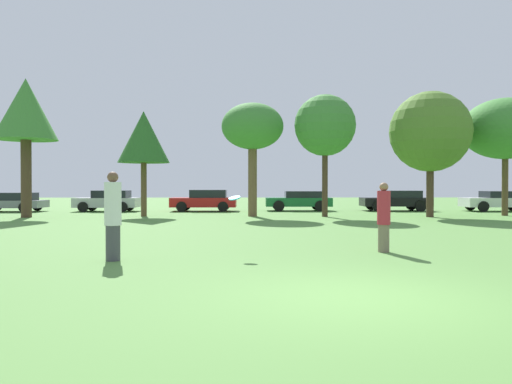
# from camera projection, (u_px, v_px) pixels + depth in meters

# --- Properties ---
(ground_plane) EXTENTS (120.00, 120.00, 0.00)m
(ground_plane) POSITION_uv_depth(u_px,v_px,m) (364.00, 298.00, 7.26)
(ground_plane) COLOR #54843D
(person_thrower) EXTENTS (0.36, 0.36, 1.93)m
(person_thrower) POSITION_uv_depth(u_px,v_px,m) (113.00, 216.00, 10.80)
(person_thrower) COLOR #3F3F47
(person_thrower) RESTS_ON ground
(person_catcher) EXTENTS (0.32, 0.32, 1.70)m
(person_catcher) POSITION_uv_depth(u_px,v_px,m) (384.00, 217.00, 12.20)
(person_catcher) COLOR #726651
(person_catcher) RESTS_ON ground
(frisbee) EXTENTS (0.29, 0.28, 0.14)m
(frisbee) POSITION_uv_depth(u_px,v_px,m) (235.00, 198.00, 11.69)
(frisbee) COLOR #19B2D8
(tree_0) EXTENTS (3.12, 3.12, 7.07)m
(tree_0) POSITION_uv_depth(u_px,v_px,m) (26.00, 111.00, 25.34)
(tree_0) COLOR #473323
(tree_0) RESTS_ON ground
(tree_1) EXTENTS (2.71, 2.71, 5.54)m
(tree_1) POSITION_uv_depth(u_px,v_px,m) (144.00, 138.00, 26.25)
(tree_1) COLOR brown
(tree_1) RESTS_ON ground
(tree_2) EXTENTS (3.26, 3.26, 5.96)m
(tree_2) POSITION_uv_depth(u_px,v_px,m) (253.00, 128.00, 26.26)
(tree_2) COLOR brown
(tree_2) RESTS_ON ground
(tree_3) EXTENTS (3.18, 3.18, 6.34)m
(tree_3) POSITION_uv_depth(u_px,v_px,m) (325.00, 126.00, 25.94)
(tree_3) COLOR #473323
(tree_3) RESTS_ON ground
(tree_4) EXTENTS (4.14, 4.14, 6.47)m
(tree_4) POSITION_uv_depth(u_px,v_px,m) (430.00, 132.00, 25.71)
(tree_4) COLOR #473323
(tree_4) RESTS_ON ground
(tree_5) EXTENTS (4.55, 4.55, 6.32)m
(tree_5) POSITION_uv_depth(u_px,v_px,m) (505.00, 129.00, 26.87)
(tree_5) COLOR brown
(tree_5) RESTS_ON ground
(parked_car_grey) EXTENTS (4.19, 2.10, 1.18)m
(parked_car_grey) POSITION_uv_depth(u_px,v_px,m) (12.00, 202.00, 31.00)
(parked_car_grey) COLOR slate
(parked_car_grey) RESTS_ON ground
(parked_car_silver) EXTENTS (3.90, 1.97, 1.31)m
(parked_car_silver) POSITION_uv_depth(u_px,v_px,m) (108.00, 201.00, 31.36)
(parked_car_silver) COLOR #B2B2B7
(parked_car_silver) RESTS_ON ground
(parked_car_red) EXTENTS (4.12, 2.08, 1.35)m
(parked_car_red) POSITION_uv_depth(u_px,v_px,m) (205.00, 200.00, 31.57)
(parked_car_red) COLOR red
(parked_car_red) RESTS_ON ground
(parked_car_green) EXTENTS (4.20, 2.04, 1.26)m
(parked_car_green) POSITION_uv_depth(u_px,v_px,m) (299.00, 200.00, 32.09)
(parked_car_green) COLOR #196633
(parked_car_green) RESTS_ON ground
(parked_car_black) EXTENTS (4.31, 2.09, 1.30)m
(parked_car_black) POSITION_uv_depth(u_px,v_px,m) (397.00, 200.00, 32.04)
(parked_car_black) COLOR black
(parked_car_black) RESTS_ON ground
(parked_car_white) EXTENTS (4.36, 2.05, 1.27)m
(parked_car_white) POSITION_uv_depth(u_px,v_px,m) (499.00, 200.00, 31.58)
(parked_car_white) COLOR silver
(parked_car_white) RESTS_ON ground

